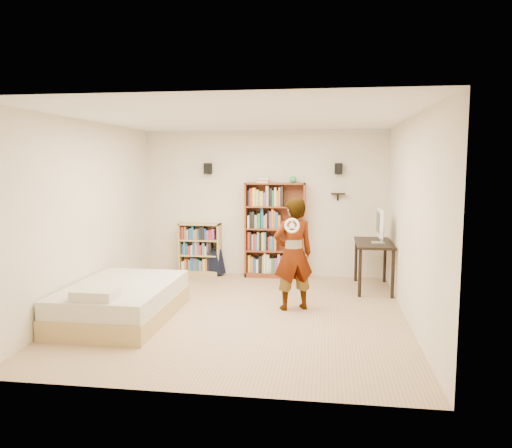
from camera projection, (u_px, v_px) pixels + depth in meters
The scene contains 14 objects.
ground at pixel (242, 313), 7.01m from camera, with size 4.50×5.00×0.01m, color tan.
room_shell at pixel (242, 188), 6.80m from camera, with size 4.52×5.02×2.71m.
crown_molding at pixel (242, 120), 6.69m from camera, with size 4.50×5.00×0.06m.
speaker_left at pixel (208, 169), 9.27m from camera, with size 0.14×0.12×0.20m, color black.
speaker_right at pixel (338, 169), 8.94m from camera, with size 0.14×0.12×0.20m, color black.
wall_shelf at pixel (338, 194), 9.00m from camera, with size 0.25×0.16×0.03m, color black.
tall_bookshelf at pixel (275, 230), 9.17m from camera, with size 1.10×0.32×1.74m, color brown, non-canonical shape.
low_bookshelf at pixel (200, 249), 9.43m from camera, with size 0.78×0.29×0.97m, color tan, non-canonical shape.
computer_desk at pixel (373, 266), 8.31m from camera, with size 0.59×1.18×0.80m, color black, non-canonical shape.
imac at pixel (378, 226), 8.10m from camera, with size 0.11×0.55×0.55m, color white, non-canonical shape.
daybed at pixel (122, 297), 6.73m from camera, with size 1.32×2.02×0.60m, color silver, non-canonical shape.
person at pixel (293, 254), 7.11m from camera, with size 0.59×0.39×1.62m, color black.
wii_wheel at pixel (292, 226), 6.76m from camera, with size 0.21×0.21×0.04m, color white.
navy_bag at pixel (214, 262), 9.41m from camera, with size 0.35×0.23×0.48m, color black, non-canonical shape.
Camera 1 is at (1.15, -6.71, 2.09)m, focal length 35.00 mm.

